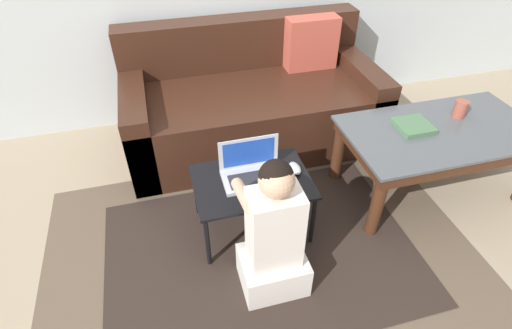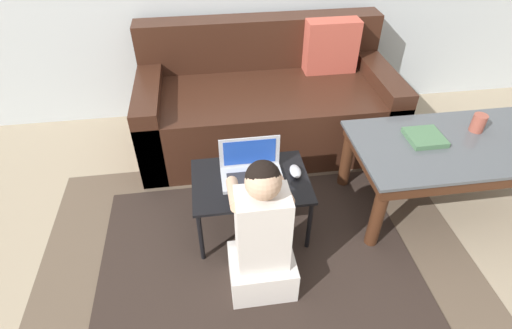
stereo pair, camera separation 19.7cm
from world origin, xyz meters
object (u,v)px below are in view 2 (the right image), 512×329
(laptop, at_px, (251,171))
(cup_on_table, at_px, (478,123))
(couch, at_px, (267,103))
(coffee_table, at_px, (453,153))
(laptop_desk, at_px, (251,185))
(book_on_table, at_px, (425,137))
(person_seated, at_px, (262,239))
(computer_mouse, at_px, (295,171))

(laptop, bearing_deg, cup_on_table, 4.75)
(couch, distance_m, coffee_table, 1.24)
(coffee_table, relative_size, laptop_desk, 1.83)
(laptop_desk, relative_size, book_on_table, 3.18)
(coffee_table, relative_size, cup_on_table, 10.97)
(person_seated, height_order, book_on_table, person_seated)
(coffee_table, bearing_deg, laptop, -179.45)
(person_seated, relative_size, cup_on_table, 7.58)
(laptop, relative_size, person_seated, 0.41)
(laptop, distance_m, computer_mouse, 0.23)
(computer_mouse, bearing_deg, laptop_desk, -176.11)
(computer_mouse, bearing_deg, person_seated, -121.16)
(couch, bearing_deg, book_on_table, -46.56)
(laptop, height_order, cup_on_table, laptop)
(coffee_table, distance_m, cup_on_table, 0.23)
(book_on_table, bearing_deg, person_seated, -154.23)
(laptop_desk, bearing_deg, book_on_table, 5.39)
(coffee_table, height_order, cup_on_table, cup_on_table)
(laptop_desk, bearing_deg, couch, 75.25)
(couch, relative_size, computer_mouse, 16.28)
(couch, bearing_deg, coffee_table, -42.93)
(computer_mouse, relative_size, cup_on_table, 1.04)
(coffee_table, xyz_separation_m, person_seated, (-1.13, -0.42, -0.05))
(coffee_table, distance_m, laptop_desk, 1.14)
(couch, relative_size, laptop_desk, 2.81)
(laptop_desk, height_order, laptop, laptop)
(couch, bearing_deg, cup_on_table, -34.75)
(laptop_desk, bearing_deg, cup_on_table, 5.87)
(couch, xyz_separation_m, laptop, (-0.22, -0.85, 0.11))
(laptop_desk, bearing_deg, coffee_table, 1.88)
(couch, relative_size, laptop, 5.39)
(person_seated, distance_m, book_on_table, 1.09)
(couch, xyz_separation_m, laptop_desk, (-0.23, -0.88, 0.04))
(cup_on_table, bearing_deg, person_seated, -158.53)
(couch, distance_m, cup_on_table, 1.32)
(computer_mouse, distance_m, person_seated, 0.46)
(laptop_desk, xyz_separation_m, laptop, (0.01, 0.03, 0.07))
(couch, bearing_deg, computer_mouse, -89.40)
(person_seated, bearing_deg, cup_on_table, 21.47)
(laptop_desk, distance_m, book_on_table, 0.99)
(cup_on_table, relative_size, book_on_table, 0.53)
(laptop_desk, xyz_separation_m, cup_on_table, (1.30, 0.13, 0.18))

